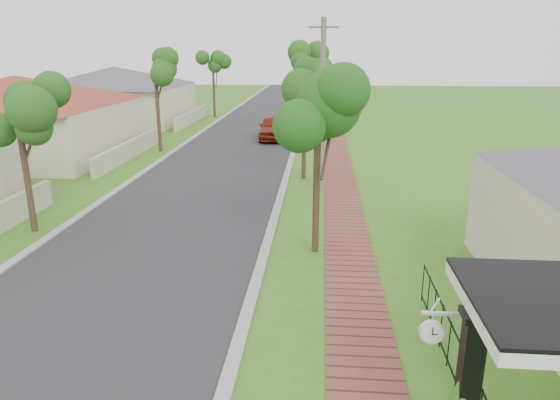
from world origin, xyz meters
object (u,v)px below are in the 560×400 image
at_px(near_tree, 318,113).
at_px(parked_car_red, 273,127).
at_px(utility_pole, 322,107).
at_px(porch_post, 467,396).
at_px(parked_car_white, 300,111).
at_px(station_clock, 432,330).

bearing_deg(near_tree, parked_car_red, 99.18).
height_order(parked_car_red, utility_pole, utility_pole).
height_order(porch_post, utility_pole, utility_pole).
height_order(parked_car_red, near_tree, near_tree).
bearing_deg(porch_post, parked_car_white, 96.14).
distance_m(porch_post, parked_car_white, 38.82).
bearing_deg(near_tree, station_clock, -76.23).
height_order(porch_post, parked_car_white, porch_post).
relative_size(near_tree, station_clock, 8.37).
bearing_deg(porch_post, parked_car_red, 101.29).
xyz_separation_m(parked_car_red, parked_car_white, (1.40, 10.79, -0.16)).
xyz_separation_m(utility_pole, station_clock, (1.76, -14.55, -1.74)).
relative_size(parked_car_red, near_tree, 0.89).
bearing_deg(parked_car_white, near_tree, -76.80).
xyz_separation_m(parked_car_white, utility_pole, (1.90, -23.65, 3.03)).
bearing_deg(parked_car_white, station_clock, -74.69).
distance_m(porch_post, parked_car_red, 28.36).
height_order(porch_post, parked_car_red, porch_post).
height_order(parked_car_white, utility_pole, utility_pole).
distance_m(parked_car_red, utility_pole, 13.59).
distance_m(parked_car_white, near_tree, 30.86).
height_order(near_tree, station_clock, near_tree).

